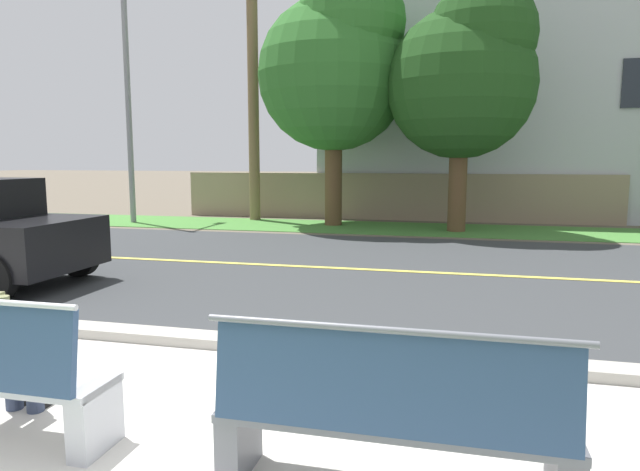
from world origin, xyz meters
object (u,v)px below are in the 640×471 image
(bench_right, at_px, (390,420))
(shade_tree_left, at_px, (466,72))
(shade_tree_far_left, at_px, (338,62))
(streetlamp, at_px, (130,69))

(bench_right, distance_m, shade_tree_left, 12.18)
(bench_right, relative_size, shade_tree_far_left, 0.28)
(bench_right, height_order, streetlamp, streetlamp)
(bench_right, distance_m, streetlamp, 15.20)
(bench_right, xyz_separation_m, streetlamp, (-8.78, 11.79, 3.88))
(streetlamp, xyz_separation_m, shade_tree_far_left, (5.90, 0.45, 0.03))
(shade_tree_far_left, bearing_deg, shade_tree_left, -9.77)
(streetlamp, bearing_deg, bench_right, -53.31)
(streetlamp, relative_size, shade_tree_far_left, 1.14)
(bench_right, relative_size, streetlamp, 0.25)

